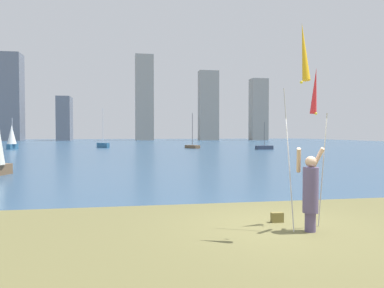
{
  "coord_description": "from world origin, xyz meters",
  "views": [
    {
      "loc": [
        -3.53,
        -8.23,
        2.18
      ],
      "look_at": [
        0.47,
        14.29,
        1.48
      ],
      "focal_mm": 35.27,
      "sensor_mm": 36.0,
      "label": 1
    }
  ],
  "objects_px": {
    "kite_flag_right": "(315,95)",
    "bag": "(277,217)",
    "kite_flag_left": "(303,58)",
    "sailboat_4": "(192,146)",
    "sailboat_3": "(103,145)",
    "sailboat_5": "(264,147)",
    "person": "(310,190)",
    "sailboat_1": "(12,137)"
  },
  "relations": [
    {
      "from": "kite_flag_right",
      "to": "bag",
      "type": "bearing_deg",
      "value": 156.86
    },
    {
      "from": "kite_flag_left",
      "to": "sailboat_4",
      "type": "bearing_deg",
      "value": 82.79
    },
    {
      "from": "sailboat_4",
      "to": "kite_flag_left",
      "type": "bearing_deg",
      "value": -97.21
    },
    {
      "from": "sailboat_3",
      "to": "sailboat_5",
      "type": "height_order",
      "value": "sailboat_3"
    },
    {
      "from": "person",
      "to": "sailboat_3",
      "type": "xyz_separation_m",
      "value": [
        -7.12,
        47.55,
        -0.49
      ]
    },
    {
      "from": "sailboat_4",
      "to": "person",
      "type": "bearing_deg",
      "value": -96.74
    },
    {
      "from": "sailboat_3",
      "to": "kite_flag_right",
      "type": "bearing_deg",
      "value": -80.89
    },
    {
      "from": "person",
      "to": "kite_flag_left",
      "type": "distance_m",
      "value": 2.86
    },
    {
      "from": "kite_flag_left",
      "to": "sailboat_1",
      "type": "bearing_deg",
      "value": 111.86
    },
    {
      "from": "person",
      "to": "sailboat_1",
      "type": "bearing_deg",
      "value": 131.22
    },
    {
      "from": "kite_flag_left",
      "to": "sailboat_1",
      "type": "height_order",
      "value": "kite_flag_left"
    },
    {
      "from": "sailboat_1",
      "to": "sailboat_5",
      "type": "height_order",
      "value": "sailboat_1"
    },
    {
      "from": "sailboat_4",
      "to": "bag",
      "type": "bearing_deg",
      "value": -97.39
    },
    {
      "from": "kite_flag_right",
      "to": "bag",
      "type": "relative_size",
      "value": 12.61
    },
    {
      "from": "kite_flag_left",
      "to": "sailboat_4",
      "type": "distance_m",
      "value": 44.56
    },
    {
      "from": "person",
      "to": "kite_flag_left",
      "type": "xyz_separation_m",
      "value": [
        -0.41,
        -0.43,
        2.8
      ]
    },
    {
      "from": "kite_flag_left",
      "to": "sailboat_3",
      "type": "bearing_deg",
      "value": 97.96
    },
    {
      "from": "sailboat_3",
      "to": "sailboat_4",
      "type": "bearing_deg",
      "value": -17.6
    },
    {
      "from": "person",
      "to": "bag",
      "type": "height_order",
      "value": "person"
    },
    {
      "from": "person",
      "to": "kite_flag_right",
      "type": "xyz_separation_m",
      "value": [
        0.41,
        0.6,
        2.15
      ]
    },
    {
      "from": "sailboat_5",
      "to": "sailboat_4",
      "type": "bearing_deg",
      "value": 148.73
    },
    {
      "from": "sailboat_5",
      "to": "person",
      "type": "bearing_deg",
      "value": -109.54
    },
    {
      "from": "person",
      "to": "sailboat_4",
      "type": "xyz_separation_m",
      "value": [
        5.16,
        43.65,
        -0.63
      ]
    },
    {
      "from": "sailboat_3",
      "to": "sailboat_4",
      "type": "relative_size",
      "value": 1.16
    },
    {
      "from": "sailboat_3",
      "to": "sailboat_5",
      "type": "distance_m",
      "value": 22.67
    },
    {
      "from": "bag",
      "to": "sailboat_5",
      "type": "distance_m",
      "value": 40.09
    },
    {
      "from": "kite_flag_left",
      "to": "kite_flag_right",
      "type": "relative_size",
      "value": 1.2
    },
    {
      "from": "person",
      "to": "kite_flag_right",
      "type": "bearing_deg",
      "value": 74.23
    },
    {
      "from": "kite_flag_right",
      "to": "kite_flag_left",
      "type": "bearing_deg",
      "value": -128.69
    },
    {
      "from": "sailboat_4",
      "to": "sailboat_5",
      "type": "xyz_separation_m",
      "value": [
        8.5,
        -5.16,
        -0.01
      ]
    },
    {
      "from": "bag",
      "to": "kite_flag_left",
      "type": "bearing_deg",
      "value": -91.45
    },
    {
      "from": "person",
      "to": "sailboat_5",
      "type": "distance_m",
      "value": 40.85
    },
    {
      "from": "sailboat_3",
      "to": "person",
      "type": "bearing_deg",
      "value": -81.48
    },
    {
      "from": "sailboat_5",
      "to": "sailboat_3",
      "type": "bearing_deg",
      "value": 156.45
    },
    {
      "from": "kite_flag_left",
      "to": "sailboat_1",
      "type": "distance_m",
      "value": 48.82
    },
    {
      "from": "bag",
      "to": "sailboat_1",
      "type": "height_order",
      "value": "sailboat_1"
    },
    {
      "from": "kite_flag_right",
      "to": "sailboat_5",
      "type": "height_order",
      "value": "kite_flag_right"
    },
    {
      "from": "kite_flag_left",
      "to": "kite_flag_right",
      "type": "bearing_deg",
      "value": 51.31
    },
    {
      "from": "sailboat_3",
      "to": "sailboat_4",
      "type": "xyz_separation_m",
      "value": [
        12.28,
        -3.9,
        -0.15
      ]
    },
    {
      "from": "kite_flag_left",
      "to": "bag",
      "type": "relative_size",
      "value": 15.1
    },
    {
      "from": "sailboat_4",
      "to": "sailboat_3",
      "type": "bearing_deg",
      "value": 162.4
    },
    {
      "from": "kite_flag_right",
      "to": "sailboat_5",
      "type": "relative_size",
      "value": 1.04
    }
  ]
}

